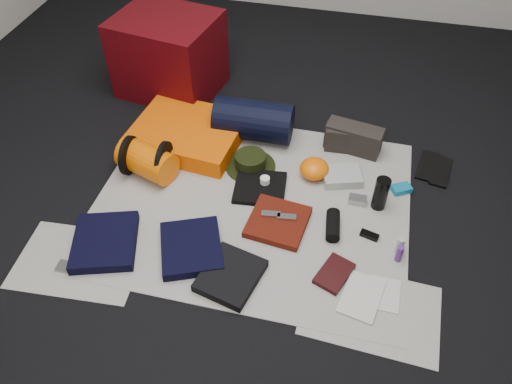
% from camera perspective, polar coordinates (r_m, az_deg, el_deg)
% --- Properties ---
extents(floor, '(4.50, 4.50, 0.02)m').
position_cam_1_polar(floor, '(2.60, -0.45, -1.40)').
color(floor, black).
rests_on(floor, ground).
extents(newspaper_mat, '(1.60, 1.30, 0.01)m').
position_cam_1_polar(newspaper_mat, '(2.60, -0.45, -1.20)').
color(newspaper_mat, beige).
rests_on(newspaper_mat, floor).
extents(newspaper_sheet_front_left, '(0.61, 0.44, 0.00)m').
position_cam_1_polar(newspaper_sheet_front_left, '(2.50, -19.53, -7.44)').
color(newspaper_sheet_front_left, beige).
rests_on(newspaper_sheet_front_left, floor).
extents(newspaper_sheet_front_right, '(0.60, 0.43, 0.00)m').
position_cam_1_polar(newspaper_sheet_front_right, '(2.27, 13.00, -13.04)').
color(newspaper_sheet_front_right, beige).
rests_on(newspaper_sheet_front_right, floor).
extents(red_cabinet, '(0.67, 0.59, 0.50)m').
position_cam_1_polar(red_cabinet, '(3.31, -9.92, 15.20)').
color(red_cabinet, '#4D050A').
rests_on(red_cabinet, floor).
extents(sleeping_pad, '(0.65, 0.55, 0.11)m').
position_cam_1_polar(sleeping_pad, '(2.95, -7.80, 6.68)').
color(sleeping_pad, '#F85D02').
rests_on(sleeping_pad, newspaper_mat).
extents(stuff_sack, '(0.35, 0.27, 0.18)m').
position_cam_1_polar(stuff_sack, '(2.75, -12.35, 3.52)').
color(stuff_sack, '#EA5F03').
rests_on(stuff_sack, newspaper_mat).
extents(sack_strap_left, '(0.02, 0.22, 0.22)m').
position_cam_1_polar(sack_strap_left, '(2.78, -14.30, 4.08)').
color(sack_strap_left, black).
rests_on(sack_strap_left, newspaper_mat).
extents(sack_strap_right, '(0.02, 0.22, 0.22)m').
position_cam_1_polar(sack_strap_right, '(2.70, -10.46, 3.49)').
color(sack_strap_right, black).
rests_on(sack_strap_right, newspaper_mat).
extents(navy_duffel, '(0.45, 0.24, 0.23)m').
position_cam_1_polar(navy_duffel, '(2.91, -0.29, 8.20)').
color(navy_duffel, black).
rests_on(navy_duffel, newspaper_mat).
extents(boonie_brim, '(0.30, 0.30, 0.01)m').
position_cam_1_polar(boonie_brim, '(2.78, -0.63, 2.99)').
color(boonie_brim, black).
rests_on(boonie_brim, newspaper_mat).
extents(boonie_crown, '(0.17, 0.17, 0.07)m').
position_cam_1_polar(boonie_crown, '(2.75, -0.64, 3.61)').
color(boonie_crown, black).
rests_on(boonie_crown, boonie_brim).
extents(hiking_boot_left, '(0.29, 0.12, 0.14)m').
position_cam_1_polar(hiking_boot_left, '(2.90, 10.77, 5.98)').
color(hiking_boot_left, '#2A2420').
rests_on(hiking_boot_left, newspaper_mat).
extents(hiking_boot_right, '(0.33, 0.17, 0.16)m').
position_cam_1_polar(hiking_boot_right, '(2.90, 11.08, 6.07)').
color(hiking_boot_right, '#2A2420').
rests_on(hiking_boot_right, newspaper_mat).
extents(flip_flop_left, '(0.14, 0.26, 0.01)m').
position_cam_1_polar(flip_flop_left, '(2.95, 18.97, 2.86)').
color(flip_flop_left, black).
rests_on(flip_flop_left, floor).
extents(flip_flop_right, '(0.13, 0.26, 0.01)m').
position_cam_1_polar(flip_flop_right, '(2.94, 20.37, 2.24)').
color(flip_flop_right, black).
rests_on(flip_flop_right, floor).
extents(trousers_navy_a, '(0.38, 0.41, 0.05)m').
position_cam_1_polar(trousers_navy_a, '(2.49, -16.87, -5.46)').
color(trousers_navy_a, black).
rests_on(trousers_navy_a, newspaper_mat).
extents(trousers_navy_b, '(0.38, 0.40, 0.05)m').
position_cam_1_polar(trousers_navy_b, '(2.39, -7.40, -6.32)').
color(trousers_navy_b, black).
rests_on(trousers_navy_b, newspaper_mat).
extents(trousers_charcoal, '(0.30, 0.33, 0.04)m').
position_cam_1_polar(trousers_charcoal, '(2.28, -2.92, -9.52)').
color(trousers_charcoal, black).
rests_on(trousers_charcoal, newspaper_mat).
extents(black_tshirt, '(0.29, 0.28, 0.03)m').
position_cam_1_polar(black_tshirt, '(2.65, 0.46, 0.50)').
color(black_tshirt, black).
rests_on(black_tshirt, newspaper_mat).
extents(red_shirt, '(0.31, 0.31, 0.04)m').
position_cam_1_polar(red_shirt, '(2.48, 2.51, -3.43)').
color(red_shirt, '#511208').
rests_on(red_shirt, newspaper_mat).
extents(orange_stuff_sack, '(0.18, 0.18, 0.10)m').
position_cam_1_polar(orange_stuff_sack, '(2.71, 6.67, 2.65)').
color(orange_stuff_sack, '#EA5F03').
rests_on(orange_stuff_sack, newspaper_mat).
extents(first_aid_pouch, '(0.24, 0.20, 0.05)m').
position_cam_1_polar(first_aid_pouch, '(2.73, 9.76, 1.77)').
color(first_aid_pouch, '#989F97').
rests_on(first_aid_pouch, newspaper_mat).
extents(water_bottle, '(0.09, 0.09, 0.19)m').
position_cam_1_polar(water_bottle, '(2.58, 14.07, -0.16)').
color(water_bottle, black).
rests_on(water_bottle, newspaper_mat).
extents(speaker, '(0.09, 0.18, 0.07)m').
position_cam_1_polar(speaker, '(2.47, 8.78, -3.77)').
color(speaker, black).
rests_on(speaker, newspaper_mat).
extents(compact_camera, '(0.09, 0.06, 0.04)m').
position_cam_1_polar(compact_camera, '(2.63, 11.51, -0.89)').
color(compact_camera, '#9FA0A4').
rests_on(compact_camera, newspaper_mat).
extents(cyan_case, '(0.12, 0.11, 0.03)m').
position_cam_1_polar(cyan_case, '(2.75, 16.27, 0.36)').
color(cyan_case, '#0F6C92').
rests_on(cyan_case, newspaper_mat).
extents(toiletry_purple, '(0.04, 0.04, 0.09)m').
position_cam_1_polar(toiletry_purple, '(2.41, 16.07, -6.78)').
color(toiletry_purple, '#4F2474').
rests_on(toiletry_purple, newspaper_mat).
extents(toiletry_clear, '(0.04, 0.04, 0.10)m').
position_cam_1_polar(toiletry_clear, '(2.44, 16.12, -5.94)').
color(toiletry_clear, '#A3A8A3').
rests_on(toiletry_clear, newspaper_mat).
extents(paperback_book, '(0.19, 0.22, 0.03)m').
position_cam_1_polar(paperback_book, '(2.32, 8.93, -9.19)').
color(paperback_book, black).
rests_on(paperback_book, newspaper_mat).
extents(map_booklet, '(0.20, 0.26, 0.01)m').
position_cam_1_polar(map_booklet, '(2.28, 11.96, -11.62)').
color(map_booklet, '#BBBBB2').
rests_on(map_booklet, newspaper_mat).
extents(map_printout, '(0.14, 0.18, 0.01)m').
position_cam_1_polar(map_printout, '(2.32, 14.43, -11.23)').
color(map_printout, '#BBBBB2').
rests_on(map_printout, newspaper_mat).
extents(sunglasses, '(0.10, 0.06, 0.02)m').
position_cam_1_polar(sunglasses, '(2.49, 12.84, -4.84)').
color(sunglasses, black).
rests_on(sunglasses, newspaper_mat).
extents(key_cluster, '(0.07, 0.07, 0.01)m').
position_cam_1_polar(key_cluster, '(2.49, -21.10, -7.93)').
color(key_cluster, '#9FA0A4').
rests_on(key_cluster, newspaper_mat).
extents(tape_roll, '(0.05, 0.05, 0.03)m').
position_cam_1_polar(tape_roll, '(2.64, 1.03, 1.35)').
color(tape_roll, silver).
rests_on(tape_roll, black_tshirt).
extents(energy_bar_a, '(0.10, 0.05, 0.01)m').
position_cam_1_polar(energy_bar_a, '(2.48, 1.72, -2.55)').
color(energy_bar_a, '#9FA0A4').
rests_on(energy_bar_a, red_shirt).
extents(energy_bar_b, '(0.10, 0.05, 0.01)m').
position_cam_1_polar(energy_bar_b, '(2.47, 3.53, -2.86)').
color(energy_bar_b, '#9FA0A4').
rests_on(energy_bar_b, red_shirt).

